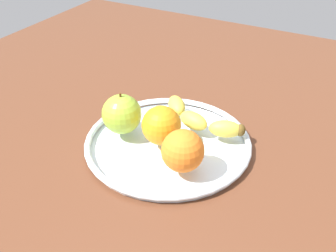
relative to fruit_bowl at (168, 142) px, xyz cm
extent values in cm
cube|color=brown|center=(0.00, 0.00, -2.92)|extent=(147.11, 147.11, 4.00)
cylinder|color=silver|center=(0.00, 0.00, -0.62)|extent=(31.30, 31.30, 0.60)
torus|color=silver|center=(0.00, 0.00, 0.28)|extent=(32.60, 32.60, 1.20)
ellipsoid|color=gold|center=(-2.94, 9.35, 2.60)|extent=(6.82, 7.14, 3.43)
ellipsoid|color=gold|center=(2.73, 5.80, 2.60)|extent=(7.13, 4.96, 3.43)
ellipsoid|color=gold|center=(9.41, 6.09, 2.60)|extent=(7.25, 5.41, 3.43)
ellipsoid|color=brown|center=(12.15, 7.08, 2.60)|extent=(2.69, 2.93, 2.40)
sphere|color=#93BA33|center=(-9.29, -1.85, 4.82)|extent=(7.87, 7.87, 7.87)
cylinder|color=#593819|center=(-9.29, -1.85, 8.95)|extent=(0.44, 0.44, 1.20)
sphere|color=orange|center=(-0.69, -1.38, 4.65)|extent=(7.53, 7.53, 7.53)
sphere|color=orange|center=(6.35, -6.48, 4.67)|extent=(7.57, 7.57, 7.57)
camera|label=1|loc=(29.41, -54.65, 46.02)|focal=42.03mm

